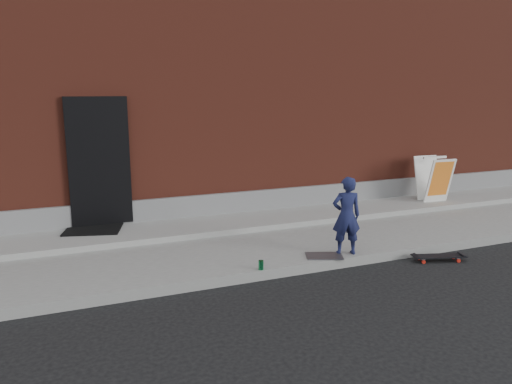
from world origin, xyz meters
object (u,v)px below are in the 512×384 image
child (346,216)px  pizza_sign (434,179)px  skateboard (439,257)px  soda_can (261,265)px

child → pizza_sign: size_ratio=1.24×
skateboard → child: bearing=160.5°
child → pizza_sign: (3.54, 2.09, -0.02)m
child → skateboard: 1.64m
pizza_sign → child: bearing=-149.5°
child → skateboard: bearing=176.7°
pizza_sign → soda_can: size_ratio=7.29×
child → soda_can: size_ratio=9.04×
skateboard → pizza_sign: 3.42m
skateboard → pizza_sign: bearing=50.4°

